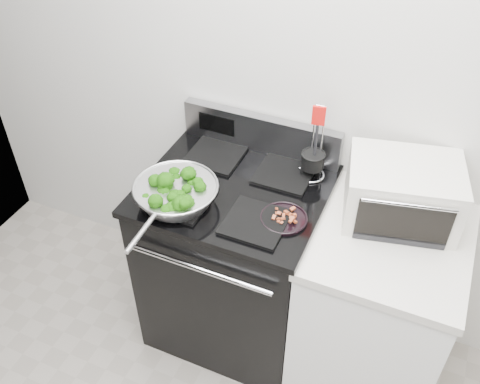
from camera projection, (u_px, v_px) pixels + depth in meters
The scene contains 8 objects.
back_wall at pixel (334, 83), 2.19m from camera, with size 4.00×0.02×2.70m, color silver.
gas_range at pixel (235, 259), 2.61m from camera, with size 0.79×0.69×1.13m.
counter at pixel (373, 309), 2.41m from camera, with size 0.62×0.68×0.92m.
skillet at pixel (176, 193), 2.19m from camera, with size 0.36×0.57×0.08m.
broccoli_pile at pixel (176, 189), 2.18m from camera, with size 0.28×0.28×0.10m, color black, non-canonical shape.
bacon_plate at pixel (284, 216), 2.14m from camera, with size 0.19×0.19×0.04m.
utensil_holder at pixel (312, 164), 2.32m from camera, with size 0.12×0.12×0.37m.
toaster_oven at pixel (402, 192), 2.13m from camera, with size 0.50×0.42×0.25m.
Camera 1 is at (0.43, -0.20, 2.43)m, focal length 40.00 mm.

